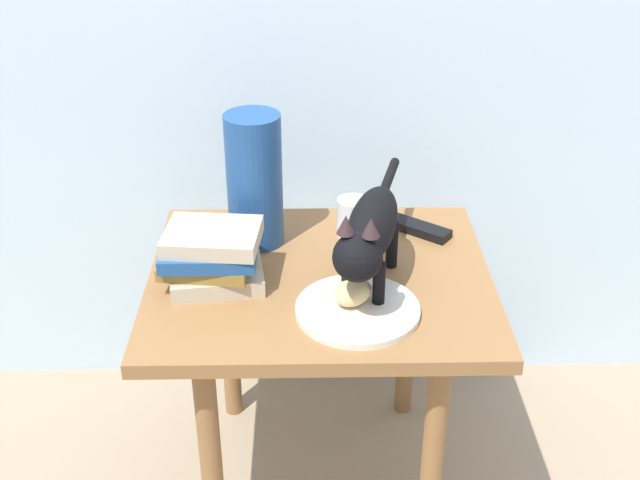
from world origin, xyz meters
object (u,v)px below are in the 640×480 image
side_table (320,308)px  candle_jar (353,219)px  bread_roll (353,292)px  plate (358,310)px  book_stack (212,257)px  tv_remote (418,228)px  green_vase (254,180)px  cat (370,232)px

side_table → candle_jar: 0.22m
bread_roll → candle_jar: candle_jar is taller
side_table → plate: 0.18m
plate → bread_roll: (-0.01, 0.01, 0.03)m
side_table → book_stack: bearing=-172.2°
candle_jar → tv_remote: 0.15m
side_table → green_vase: (-0.14, 0.14, 0.23)m
bread_roll → cat: bearing=62.4°
candle_jar → green_vase: bearing=-172.9°
tv_remote → side_table: bearing=-104.6°
green_vase → tv_remote: green_vase is taller
cat → green_vase: bearing=138.0°
bread_roll → candle_jar: 0.30m
green_vase → candle_jar: size_ratio=3.43×
bread_roll → tv_remote: bearing=61.8°
plate → cat: size_ratio=0.50×
plate → green_vase: 0.37m
plate → candle_jar: (0.01, 0.31, 0.03)m
tv_remote → cat: bearing=-81.1°
book_stack → candle_jar: bearing=34.3°
side_table → bread_roll: size_ratio=8.71×
green_vase → book_stack: bearing=-114.5°
side_table → bread_roll: (0.06, -0.13, 0.12)m
side_table → cat: 0.24m
side_table → plate: plate is taller
plate → book_stack: (-0.28, 0.11, 0.05)m
side_table → candle_jar: candle_jar is taller
plate → tv_remote: 0.35m
plate → green_vase: size_ratio=0.81×
cat → book_stack: (-0.31, 0.04, -0.07)m
green_vase → cat: bearing=-42.0°
cat → tv_remote: bearing=61.6°
side_table → green_vase: green_vase is taller
side_table → book_stack: book_stack is taller
book_stack → green_vase: 0.21m
cat → green_vase: size_ratio=1.61×
plate → tv_remote: bearing=64.0°
book_stack → candle_jar: (0.29, 0.20, -0.02)m
cat → book_stack: 0.32m
green_vase → candle_jar: 0.24m
book_stack → tv_remote: 0.48m
side_table → tv_remote: 0.30m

